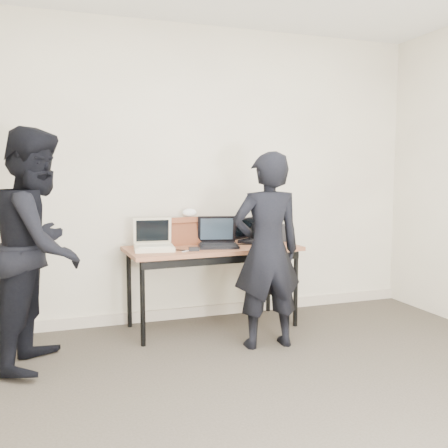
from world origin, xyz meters
name	(u,v)px	position (x,y,z in m)	size (l,w,h in m)	color
room	(309,177)	(0.00, 0.00, 1.35)	(4.60, 4.60, 2.80)	#413A32
desk	(213,253)	(0.10, 1.90, 0.66)	(1.53, 0.73, 0.72)	brown
laptop_beige	(154,244)	(-0.43, 1.90, 0.77)	(0.36, 0.35, 0.26)	beige
laptop_center	(218,240)	(0.14, 1.90, 0.78)	(0.40, 0.39, 0.26)	black
laptop_right	(252,236)	(0.54, 2.07, 0.77)	(0.42, 0.42, 0.23)	black
leather_satchel	(186,230)	(-0.08, 2.12, 0.85)	(0.37, 0.20, 0.25)	brown
tissue	(189,213)	(-0.05, 2.13, 1.00)	(0.13, 0.10, 0.08)	white
equipment_box	(270,232)	(0.73, 2.09, 0.80)	(0.28, 0.23, 0.16)	black
power_brick	(194,249)	(-0.12, 1.73, 0.74)	(0.08, 0.05, 0.03)	black
cables	(218,246)	(0.15, 1.90, 0.72)	(1.15, 0.47, 0.01)	silver
person_typist	(267,251)	(0.35, 1.30, 0.76)	(0.56, 0.37, 1.53)	black
person_observer	(39,247)	(-1.32, 1.51, 0.84)	(0.82, 0.64, 1.68)	black
baseboard	(192,312)	(0.00, 2.23, 0.05)	(4.50, 0.03, 0.10)	#C2B4A0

